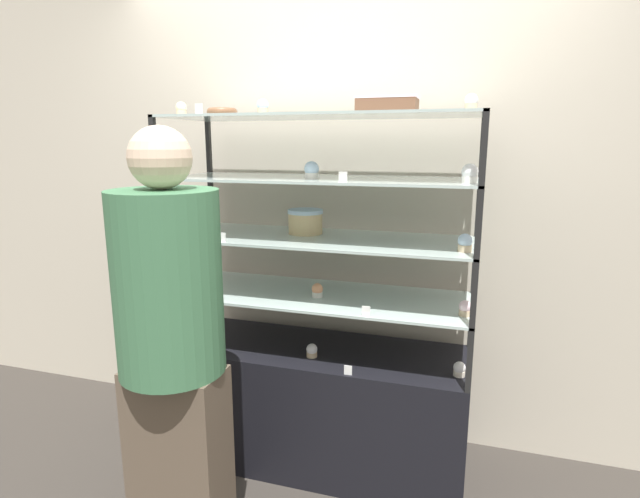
# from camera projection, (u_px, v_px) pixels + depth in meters

# --- Properties ---
(ground_plane) EXTENTS (20.00, 20.00, 0.00)m
(ground_plane) POSITION_uv_depth(u_px,v_px,m) (320.00, 458.00, 2.65)
(ground_plane) COLOR #38332D
(back_wall) EXTENTS (8.00, 0.05, 2.60)m
(back_wall) POSITION_uv_depth(u_px,v_px,m) (342.00, 206.00, 2.76)
(back_wall) COLOR beige
(back_wall) RESTS_ON ground_plane
(display_base) EXTENTS (1.47, 0.53, 0.63)m
(display_base) POSITION_uv_depth(u_px,v_px,m) (320.00, 405.00, 2.59)
(display_base) COLOR black
(display_base) RESTS_ON ground_plane
(display_riser_lower) EXTENTS (1.47, 0.53, 0.29)m
(display_riser_lower) POSITION_uv_depth(u_px,v_px,m) (320.00, 297.00, 2.47)
(display_riser_lower) COLOR black
(display_riser_lower) RESTS_ON display_base
(display_riser_middle) EXTENTS (1.47, 0.53, 0.29)m
(display_riser_middle) POSITION_uv_depth(u_px,v_px,m) (320.00, 240.00, 2.41)
(display_riser_middle) COLOR black
(display_riser_middle) RESTS_ON display_riser_lower
(display_riser_upper) EXTENTS (1.47, 0.53, 0.29)m
(display_riser_upper) POSITION_uv_depth(u_px,v_px,m) (320.00, 181.00, 2.35)
(display_riser_upper) COLOR black
(display_riser_upper) RESTS_ON display_riser_middle
(display_riser_top) EXTENTS (1.47, 0.53, 0.29)m
(display_riser_top) POSITION_uv_depth(u_px,v_px,m) (320.00, 118.00, 2.29)
(display_riser_top) COLOR black
(display_riser_top) RESTS_ON display_riser_upper
(layer_cake_centerpiece) EXTENTS (0.18, 0.18, 0.12)m
(layer_cake_centerpiece) POSITION_uv_depth(u_px,v_px,m) (305.00, 221.00, 2.49)
(layer_cake_centerpiece) COLOR #DBBC84
(layer_cake_centerpiece) RESTS_ON display_riser_middle
(sheet_cake_frosted) EXTENTS (0.26, 0.15, 0.07)m
(sheet_cake_frosted) POSITION_uv_depth(u_px,v_px,m) (387.00, 105.00, 2.16)
(sheet_cake_frosted) COLOR brown
(sheet_cake_frosted) RESTS_ON display_riser_top
(cupcake_0) EXTENTS (0.05, 0.05, 0.07)m
(cupcake_0) POSITION_uv_depth(u_px,v_px,m) (198.00, 331.00, 2.67)
(cupcake_0) COLOR beige
(cupcake_0) RESTS_ON display_base
(cupcake_1) EXTENTS (0.05, 0.05, 0.07)m
(cupcake_1) POSITION_uv_depth(u_px,v_px,m) (312.00, 351.00, 2.42)
(cupcake_1) COLOR #CCB28C
(cupcake_1) RESTS_ON display_base
(cupcake_2) EXTENTS (0.05, 0.05, 0.07)m
(cupcake_2) POSITION_uv_depth(u_px,v_px,m) (459.00, 369.00, 2.22)
(cupcake_2) COLOR beige
(cupcake_2) RESTS_ON display_base
(price_tag_0) EXTENTS (0.04, 0.00, 0.04)m
(price_tag_0) POSITION_uv_depth(u_px,v_px,m) (348.00, 370.00, 2.23)
(price_tag_0) COLOR white
(price_tag_0) RESTS_ON display_base
(cupcake_3) EXTENTS (0.05, 0.05, 0.07)m
(cupcake_3) POSITION_uv_depth(u_px,v_px,m) (189.00, 282.00, 2.55)
(cupcake_3) COLOR white
(cupcake_3) RESTS_ON display_riser_lower
(cupcake_4) EXTENTS (0.05, 0.05, 0.07)m
(cupcake_4) POSITION_uv_depth(u_px,v_px,m) (317.00, 290.00, 2.41)
(cupcake_4) COLOR white
(cupcake_4) RESTS_ON display_riser_lower
(cupcake_5) EXTENTS (0.05, 0.05, 0.07)m
(cupcake_5) POSITION_uv_depth(u_px,v_px,m) (465.00, 308.00, 2.15)
(cupcake_5) COLOR #CCB28C
(cupcake_5) RESTS_ON display_riser_lower
(price_tag_1) EXTENTS (0.04, 0.00, 0.04)m
(price_tag_1) POSITION_uv_depth(u_px,v_px,m) (366.00, 311.00, 2.15)
(price_tag_1) COLOR white
(price_tag_1) RESTS_ON display_riser_lower
(cupcake_6) EXTENTS (0.06, 0.06, 0.08)m
(cupcake_6) POSITION_uv_depth(u_px,v_px,m) (185.00, 226.00, 2.50)
(cupcake_6) COLOR beige
(cupcake_6) RESTS_ON display_riser_middle
(cupcake_7) EXTENTS (0.06, 0.06, 0.08)m
(cupcake_7) POSITION_uv_depth(u_px,v_px,m) (465.00, 243.00, 2.08)
(cupcake_7) COLOR #CCB28C
(cupcake_7) RESTS_ON display_riser_middle
(price_tag_2) EXTENTS (0.04, 0.00, 0.04)m
(price_tag_2) POSITION_uv_depth(u_px,v_px,m) (222.00, 237.00, 2.29)
(price_tag_2) COLOR white
(price_tag_2) RESTS_ON display_riser_middle
(cupcake_8) EXTENTS (0.07, 0.07, 0.08)m
(cupcake_8) POSITION_uv_depth(u_px,v_px,m) (180.00, 169.00, 2.40)
(cupcake_8) COLOR #CCB28C
(cupcake_8) RESTS_ON display_riser_upper
(cupcake_9) EXTENTS (0.07, 0.07, 0.08)m
(cupcake_9) POSITION_uv_depth(u_px,v_px,m) (312.00, 171.00, 2.26)
(cupcake_9) COLOR white
(cupcake_9) RESTS_ON display_riser_upper
(cupcake_10) EXTENTS (0.07, 0.07, 0.08)m
(cupcake_10) POSITION_uv_depth(u_px,v_px,m) (470.00, 174.00, 2.01)
(cupcake_10) COLOR white
(cupcake_10) RESTS_ON display_riser_upper
(price_tag_3) EXTENTS (0.04, 0.00, 0.04)m
(price_tag_3) POSITION_uv_depth(u_px,v_px,m) (343.00, 177.00, 2.06)
(price_tag_3) COLOR white
(price_tag_3) RESTS_ON display_riser_upper
(cupcake_11) EXTENTS (0.05, 0.05, 0.07)m
(cupcake_11) POSITION_uv_depth(u_px,v_px,m) (181.00, 109.00, 2.38)
(cupcake_11) COLOR #CCB28C
(cupcake_11) RESTS_ON display_riser_top
(cupcake_12) EXTENTS (0.05, 0.05, 0.07)m
(cupcake_12) POSITION_uv_depth(u_px,v_px,m) (263.00, 107.00, 2.23)
(cupcake_12) COLOR #CCB28C
(cupcake_12) RESTS_ON display_riser_top
(cupcake_13) EXTENTS (0.05, 0.05, 0.07)m
(cupcake_13) POSITION_uv_depth(u_px,v_px,m) (471.00, 102.00, 1.98)
(cupcake_13) COLOR #CCB28C
(cupcake_13) RESTS_ON display_riser_top
(price_tag_4) EXTENTS (0.04, 0.00, 0.04)m
(price_tag_4) POSITION_uv_depth(u_px,v_px,m) (199.00, 109.00, 2.19)
(price_tag_4) COLOR white
(price_tag_4) RESTS_ON display_riser_top
(donut_glazed) EXTENTS (0.14, 0.14, 0.04)m
(donut_glazed) POSITION_uv_depth(u_px,v_px,m) (222.00, 112.00, 2.37)
(donut_glazed) COLOR brown
(donut_glazed) RESTS_ON display_riser_top
(customer_figure) EXTENTS (0.40, 0.40, 1.71)m
(customer_figure) POSITION_uv_depth(u_px,v_px,m) (172.00, 340.00, 1.89)
(customer_figure) COLOR brown
(customer_figure) RESTS_ON ground_plane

